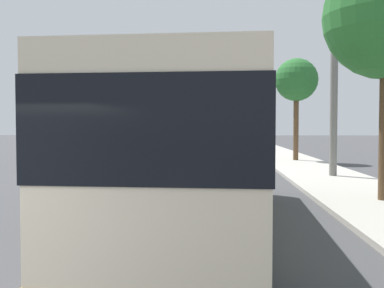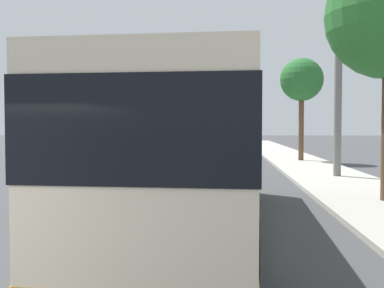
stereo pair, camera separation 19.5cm
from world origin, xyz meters
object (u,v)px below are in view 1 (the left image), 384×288
object	(u,v)px
coach_bus	(199,147)
car_side_street	(218,144)
utility_pole	(334,80)
roadside_tree_far_block	(296,81)
car_ahead_same_lane	(153,148)

from	to	relation	value
coach_bus	car_side_street	distance (m)	28.11
coach_bus	utility_pole	distance (m)	11.39
roadside_tree_far_block	car_ahead_same_lane	bearing A→B (deg)	75.73
coach_bus	roadside_tree_far_block	size ratio (longest dim) A/B	1.77
car_side_street	utility_pole	size ratio (longest dim) A/B	0.51
car_ahead_same_lane	car_side_street	bearing A→B (deg)	146.90
coach_bus	car_side_street	size ratio (longest dim) A/B	2.68
roadside_tree_far_block	utility_pole	world-z (taller)	utility_pole
car_ahead_same_lane	car_side_street	distance (m)	8.37
car_side_street	utility_pole	world-z (taller)	utility_pole
coach_bus	roadside_tree_far_block	world-z (taller)	roadside_tree_far_block
coach_bus	car_side_street	bearing A→B (deg)	1.95
utility_pole	car_ahead_same_lane	bearing A→B (deg)	39.98
car_ahead_same_lane	car_side_street	xyz separation A→B (m)	(7.01, -4.57, -0.03)
roadside_tree_far_block	utility_pole	size ratio (longest dim) A/B	0.77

